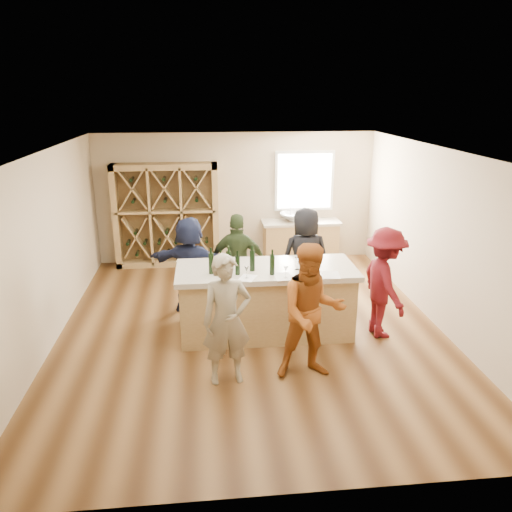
{
  "coord_description": "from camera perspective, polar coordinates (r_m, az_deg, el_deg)",
  "views": [
    {
      "loc": [
        -0.67,
        -7.21,
        3.63
      ],
      "look_at": [
        0.1,
        0.2,
        1.15
      ],
      "focal_mm": 35.0,
      "sensor_mm": 36.0,
      "label": 1
    }
  ],
  "objects": [
    {
      "name": "wine_glass_b",
      "position": [
        7.11,
        3.43,
        -1.93
      ],
      "size": [
        0.08,
        0.08,
        0.16
      ],
      "primitive_type": "cone",
      "rotation": [
        0.0,
        0.0,
        -0.26
      ],
      "color": "white",
      "rests_on": "tasting_counter_top"
    },
    {
      "name": "wine_glass_a",
      "position": [
        7.1,
        -1.08,
        -1.93
      ],
      "size": [
        0.06,
        0.06,
        0.16
      ],
      "primitive_type": "cone",
      "rotation": [
        0.0,
        0.0,
        -0.03
      ],
      "color": "white",
      "rests_on": "tasting_counter_top"
    },
    {
      "name": "wall_back",
      "position": [
        11.01,
        -2.33,
        6.7
      ],
      "size": [
        6.0,
        0.1,
        2.8
      ],
      "primitive_type": "cube",
      "color": "tan",
      "rests_on": "ground"
    },
    {
      "name": "wine_glass_c",
      "position": [
        7.26,
        7.21,
        -1.53
      ],
      "size": [
        0.08,
        0.08,
        0.18
      ],
      "primitive_type": "cone",
      "rotation": [
        0.0,
        0.0,
        -0.11
      ],
      "color": "white",
      "rests_on": "tasting_counter_top"
    },
    {
      "name": "tasting_counter_base",
      "position": [
        7.76,
        1.15,
        -5.37
      ],
      "size": [
        2.6,
        1.0,
        1.0
      ],
      "primitive_type": "cube",
      "color": "#A4824E",
      "rests_on": "floor"
    },
    {
      "name": "wine_rack",
      "position": [
        10.81,
        -10.19,
        4.58
      ],
      "size": [
        2.2,
        0.45,
        2.2
      ],
      "primitive_type": "cube",
      "color": "#A4824E",
      "rests_on": "floor"
    },
    {
      "name": "wall_right",
      "position": [
        8.41,
        20.58,
        1.84
      ],
      "size": [
        0.1,
        7.0,
        2.8
      ],
      "primitive_type": "cube",
      "color": "tan",
      "rests_on": "ground"
    },
    {
      "name": "person_near_right",
      "position": [
        6.49,
        6.4,
        -6.41
      ],
      "size": [
        0.91,
        0.52,
        1.83
      ],
      "primitive_type": "imported",
      "rotation": [
        0.0,
        0.0,
        0.04
      ],
      "color": "#994C19",
      "rests_on": "floor"
    },
    {
      "name": "window_pane",
      "position": [
        11.03,
        5.58,
        8.5
      ],
      "size": [
        1.18,
        0.01,
        1.18
      ],
      "primitive_type": "cube",
      "color": "white",
      "rests_on": "wall_back"
    },
    {
      "name": "tasting_menu_a",
      "position": [
        7.13,
        -0.98,
        -2.52
      ],
      "size": [
        0.31,
        0.35,
        0.0
      ],
      "primitive_type": "cube",
      "rotation": [
        0.0,
        0.0,
        -0.41
      ],
      "color": "white",
      "rests_on": "tasting_counter_top"
    },
    {
      "name": "person_near_left",
      "position": [
        6.37,
        -3.37,
        -7.33
      ],
      "size": [
        0.68,
        0.54,
        1.73
      ],
      "primitive_type": "imported",
      "rotation": [
        0.0,
        0.0,
        0.12
      ],
      "color": "gray",
      "rests_on": "floor"
    },
    {
      "name": "tasting_counter_top",
      "position": [
        7.56,
        1.17,
        -1.63
      ],
      "size": [
        2.72,
        1.12,
        0.08
      ],
      "primitive_type": "cube",
      "color": "#B2A691",
      "rests_on": "tasting_counter_base"
    },
    {
      "name": "person_far_mid",
      "position": [
        8.48,
        -2.04,
        -0.76
      ],
      "size": [
        1.07,
        0.7,
        1.69
      ],
      "primitive_type": "imported",
      "rotation": [
        0.0,
        0.0,
        2.94
      ],
      "color": "#263319",
      "rests_on": "floor"
    },
    {
      "name": "wine_glass_d",
      "position": [
        7.46,
        4.73,
        -0.83
      ],
      "size": [
        0.09,
        0.09,
        0.2
      ],
      "primitive_type": "cone",
      "rotation": [
        0.0,
        0.0,
        -0.17
      ],
      "color": "white",
      "rests_on": "tasting_counter_top"
    },
    {
      "name": "wine_bottle_f",
      "position": [
        7.22,
        1.87,
        -1.0
      ],
      "size": [
        0.07,
        0.07,
        0.3
      ],
      "primitive_type": "cylinder",
      "color": "black",
      "rests_on": "tasting_counter_top"
    },
    {
      "name": "wine_bottle_c",
      "position": [
        7.33,
        -3.13,
        -0.63
      ],
      "size": [
        0.09,
        0.09,
        0.32
      ],
      "primitive_type": "cylinder",
      "rotation": [
        0.0,
        0.0,
        -0.08
      ],
      "color": "black",
      "rests_on": "tasting_counter_top"
    },
    {
      "name": "window_frame",
      "position": [
        11.06,
        5.54,
        8.53
      ],
      "size": [
        1.3,
        0.06,
        1.3
      ],
      "primitive_type": "cube",
      "color": "white",
      "rests_on": "wall_back"
    },
    {
      "name": "wall_left",
      "position": [
        7.91,
        -23.16,
        0.52
      ],
      "size": [
        0.1,
        7.0,
        2.8
      ],
      "primitive_type": "cube",
      "color": "tan",
      "rests_on": "ground"
    },
    {
      "name": "person_far_right",
      "position": [
        8.67,
        5.64,
        -0.2
      ],
      "size": [
        0.91,
        0.64,
        1.76
      ],
      "primitive_type": "imported",
      "rotation": [
        0.0,
        0.0,
        3.24
      ],
      "color": "black",
      "rests_on": "floor"
    },
    {
      "name": "sink",
      "position": [
        10.89,
        4.15,
        4.46
      ],
      "size": [
        0.54,
        0.54,
        0.19
      ],
      "primitive_type": "imported",
      "color": "silver",
      "rests_on": "back_counter_top"
    },
    {
      "name": "wine_bottle_a",
      "position": [
        7.28,
        -5.13,
        -0.85
      ],
      "size": [
        0.09,
        0.09,
        0.31
      ],
      "primitive_type": "cylinder",
      "rotation": [
        0.0,
        0.0,
        -0.21
      ],
      "color": "black",
      "rests_on": "tasting_counter_top"
    },
    {
      "name": "back_counter_base",
      "position": [
        11.08,
        5.1,
        1.55
      ],
      "size": [
        1.6,
        0.58,
        0.86
      ],
      "primitive_type": "cube",
      "color": "#A4824E",
      "rests_on": "floor"
    },
    {
      "name": "back_counter_top",
      "position": [
        10.96,
        5.17,
        3.85
      ],
      "size": [
        1.7,
        0.62,
        0.06
      ],
      "primitive_type": "cube",
      "color": "#B2A691",
      "rests_on": "back_counter_base"
    },
    {
      "name": "tasting_menu_c",
      "position": [
        7.33,
        8.58,
        -2.13
      ],
      "size": [
        0.28,
        0.35,
        0.0
      ],
      "primitive_type": "cube",
      "rotation": [
        0.0,
        0.0,
        -0.13
      ],
      "color": "white",
      "rests_on": "tasting_counter_top"
    },
    {
      "name": "floor",
      "position": [
        8.12,
        -0.56,
        -8.53
      ],
      "size": [
        6.0,
        7.0,
        0.1
      ],
      "primitive_type": "cube",
      "color": "brown",
      "rests_on": "ground"
    },
    {
      "name": "wine_bottle_b",
      "position": [
        7.22,
        -4.01,
        -1.07
      ],
      "size": [
        0.08,
        0.08,
        0.29
      ],
      "primitive_type": "cylinder",
      "rotation": [
        0.0,
        0.0,
        -0.16
      ],
      "color": "black",
      "rests_on": "tasting_counter_top"
    },
    {
      "name": "wine_bottle_d",
      "position": [
        7.22,
        -2.11,
        -1.05
      ],
      "size": [
        0.08,
        0.08,
        0.29
      ],
      "primitive_type": "cylinder",
      "rotation": [
        0.0,
        0.0,
        -0.08
      ],
      "color": "black",
      "rests_on": "tasting_counter_top"
    },
    {
      "name": "faucet",
      "position": [
        11.05,
        4.0,
        4.97
      ],
      "size": [
        0.02,
        0.02,
        0.3
      ],
      "primitive_type": "cylinder",
      "color": "silver",
      "rests_on": "back_counter_top"
    },
    {
      "name": "person_server",
      "position": [
        7.81,
        14.44,
        -2.99
      ],
      "size": [
        0.62,
        1.16,
        1.72
      ],
      "primitive_type": "imported",
      "rotation": [
        0.0,
        0.0,
        1.67
      ],
      "color": "#590F14",
      "rests_on": "floor"
    },
    {
      "name": "wall_front",
      "position": [
        4.34,
        3.87,
        -12.55
      ],
      "size": [
        6.0,
        0.1,
        2.8
      ],
      "primitive_type": "cube",
      "color": "tan",
      "rests_on": "ground"
    },
    {
      "name": "wine_bottle_e",
      "position": [
        7.37,
        -0.42,
        -0.53
      ],
      "size": [
        0.1,
        0.1,
        0.32
      ],
      "primitive_type": "cylinder",
      "rotation": [
        0.0,
        0.0,
        -0.37
      ],
      "color": "black",
      "rests_on": "tasting_counter_top"
    },
    {
      "name": "tasting_menu_b",
      "position": [
        7.19,
        3.13,
        -2.36
      ],
      "size": [
        0.26,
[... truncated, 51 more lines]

